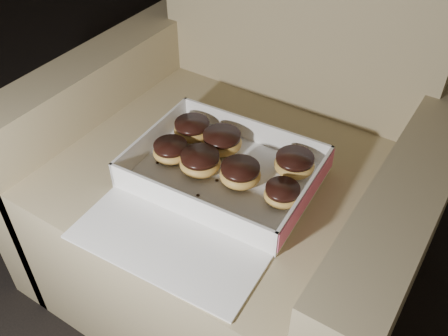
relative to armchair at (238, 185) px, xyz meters
The scene contains 14 objects.
armchair is the anchor object (origin of this frame).
bakery_box 0.20m from the armchair, 77.04° to the right, with size 0.38×0.44×0.06m.
donut_a 0.20m from the armchair, 58.02° to the right, with size 0.08×0.08×0.04m.
donut_b 0.18m from the armchair, 158.93° to the right, with size 0.08×0.08×0.04m.
donut_c 0.16m from the armchair, 116.33° to the right, with size 0.09×0.09×0.04m.
donut_d 0.21m from the armchair, ahead, with size 0.08×0.08×0.04m.
donut_e 0.20m from the armchair, 99.55° to the right, with size 0.09×0.09×0.04m.
donut_f 0.22m from the armchair, 127.63° to the right, with size 0.08×0.08×0.04m.
donut_g 0.25m from the armchair, 33.93° to the right, with size 0.07×0.07×0.04m.
crumb_a 0.25m from the armchair, 109.83° to the right, with size 0.01×0.01×0.00m, color black.
crumb_b 0.25m from the armchair, 96.65° to the right, with size 0.01×0.01×0.00m, color black.
crumb_c 0.23m from the armchair, 84.28° to the right, with size 0.01×0.01×0.00m, color black.
crumb_d 0.23m from the armchair, 125.80° to the right, with size 0.01×0.01×0.00m, color black.
crumb_e 0.19m from the armchair, 78.76° to the right, with size 0.01×0.01×0.00m, color black.
Camera 1 is at (1.10, 0.22, 1.10)m, focal length 40.00 mm.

